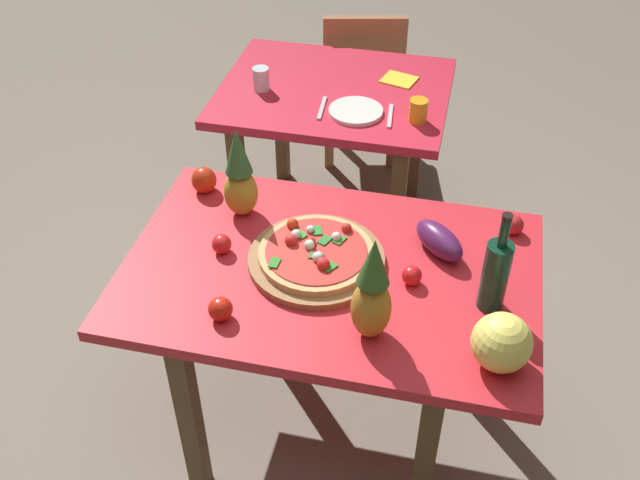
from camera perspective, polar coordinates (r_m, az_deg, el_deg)
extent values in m
plane|color=gray|center=(2.79, 0.69, -13.63)|extent=(10.00, 10.00, 0.00)
cube|color=brown|center=(2.38, -10.11, -13.71)|extent=(0.06, 0.06, 0.71)
cube|color=brown|center=(2.27, 8.11, -17.14)|extent=(0.06, 0.06, 0.71)
cube|color=brown|center=(2.83, -4.89, -2.12)|extent=(0.06, 0.06, 0.71)
cube|color=brown|center=(2.74, 9.91, -4.41)|extent=(0.06, 0.06, 0.71)
cube|color=red|center=(2.24, 0.83, -2.60)|extent=(1.27, 0.83, 0.04)
cube|color=brown|center=(3.18, -6.29, 3.26)|extent=(0.06, 0.06, 0.71)
cube|color=brown|center=(3.05, 5.97, 1.53)|extent=(0.06, 0.06, 0.71)
cube|color=brown|center=(3.72, -3.04, 9.44)|extent=(0.06, 0.06, 0.71)
cube|color=brown|center=(3.61, 7.57, 8.13)|extent=(0.06, 0.06, 0.71)
cube|color=red|center=(3.17, 1.13, 11.47)|extent=(0.97, 0.78, 0.04)
cube|color=#986A40|center=(4.18, 5.30, 10.68)|extent=(0.04, 0.04, 0.41)
cube|color=#986A40|center=(4.16, 0.69, 10.72)|extent=(0.04, 0.04, 0.41)
cube|color=#986A40|center=(3.89, 5.66, 8.28)|extent=(0.04, 0.04, 0.41)
cube|color=#986A40|center=(3.88, 0.74, 8.32)|extent=(0.04, 0.04, 0.41)
cube|color=#986A40|center=(3.91, 3.22, 12.38)|extent=(0.48, 0.48, 0.04)
cube|color=#9D6741|center=(3.65, 3.48, 14.12)|extent=(0.40, 0.13, 0.40)
cylinder|color=#986A40|center=(2.24, -0.29, -1.54)|extent=(0.42, 0.42, 0.02)
cylinder|color=tan|center=(2.23, -0.29, -1.08)|extent=(0.36, 0.36, 0.02)
cylinder|color=red|center=(2.22, -0.29, -0.83)|extent=(0.31, 0.31, 0.00)
sphere|color=red|center=(2.15, 0.27, -1.92)|extent=(0.04, 0.04, 0.04)
sphere|color=red|center=(2.28, 2.08, 0.94)|extent=(0.03, 0.03, 0.03)
sphere|color=red|center=(2.24, -0.73, -0.10)|extent=(0.03, 0.03, 0.03)
sphere|color=red|center=(2.24, -2.28, -0.02)|extent=(0.04, 0.04, 0.04)
sphere|color=red|center=(2.30, -2.16, 1.26)|extent=(0.04, 0.04, 0.04)
cube|color=#32852B|center=(2.27, -1.57, 0.48)|extent=(0.05, 0.05, 0.00)
cube|color=#2E8326|center=(2.15, 0.78, -2.12)|extent=(0.05, 0.05, 0.00)
cube|color=#37812E|center=(2.25, 1.54, 0.02)|extent=(0.04, 0.05, 0.00)
cube|color=#267C32|center=(2.25, 0.38, -0.01)|extent=(0.04, 0.05, 0.00)
cube|color=#2A8423|center=(2.17, -3.58, -1.78)|extent=(0.03, 0.05, 0.00)
cube|color=#24862C|center=(2.28, -0.22, 0.75)|extent=(0.04, 0.05, 0.00)
cube|color=#337126|center=(2.19, -0.30, -1.25)|extent=(0.04, 0.03, 0.00)
sphere|color=white|center=(2.28, -0.76, 0.84)|extent=(0.03, 0.03, 0.03)
sphere|color=silver|center=(2.18, -0.15, -1.35)|extent=(0.03, 0.03, 0.03)
sphere|color=white|center=(2.25, 1.38, 0.24)|extent=(0.03, 0.03, 0.03)
sphere|color=white|center=(2.26, -1.89, 0.45)|extent=(0.03, 0.03, 0.03)
sphere|color=white|center=(2.22, -0.83, -0.38)|extent=(0.03, 0.03, 0.03)
cylinder|color=#103624|center=(2.10, 13.52, -2.78)|extent=(0.08, 0.08, 0.22)
cylinder|color=#103624|center=(2.00, 14.21, 0.54)|extent=(0.03, 0.03, 0.09)
cylinder|color=black|center=(1.96, 14.45, 1.73)|extent=(0.03, 0.03, 0.02)
ellipsoid|color=#B3932C|center=(2.41, -6.20, 3.72)|extent=(0.11, 0.11, 0.17)
cone|color=#2F6633|center=(2.31, -6.48, 6.94)|extent=(0.09, 0.09, 0.16)
ellipsoid|color=#B78629|center=(1.98, 4.01, -5.35)|extent=(0.11, 0.11, 0.19)
cone|color=#335E26|center=(1.86, 4.25, -1.70)|extent=(0.09, 0.09, 0.14)
sphere|color=#EDE263|center=(1.97, 14.02, -7.79)|extent=(0.16, 0.16, 0.16)
ellipsoid|color=red|center=(2.55, -9.06, 4.65)|extent=(0.09, 0.09, 0.09)
ellipsoid|color=#4F1C4F|center=(2.29, 9.31, -0.03)|extent=(0.20, 0.21, 0.09)
sphere|color=red|center=(2.29, -7.72, -0.33)|extent=(0.06, 0.06, 0.06)
sphere|color=red|center=(2.18, 7.20, -2.77)|extent=(0.06, 0.06, 0.06)
sphere|color=red|center=(2.07, -7.80, -5.37)|extent=(0.07, 0.07, 0.07)
sphere|color=red|center=(2.42, 14.91, 1.15)|extent=(0.06, 0.06, 0.06)
cylinder|color=gold|center=(2.93, 7.69, 9.99)|extent=(0.07, 0.07, 0.09)
cylinder|color=silver|center=(3.14, -4.64, 12.46)|extent=(0.07, 0.07, 0.10)
cylinder|color=white|center=(2.98, 2.82, 10.04)|extent=(0.22, 0.22, 0.02)
cube|color=silver|center=(3.01, 0.16, 10.29)|extent=(0.03, 0.18, 0.01)
cube|color=silver|center=(2.97, 5.51, 9.63)|extent=(0.03, 0.18, 0.01)
cube|color=yellow|center=(3.24, 6.21, 12.36)|extent=(0.17, 0.15, 0.01)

